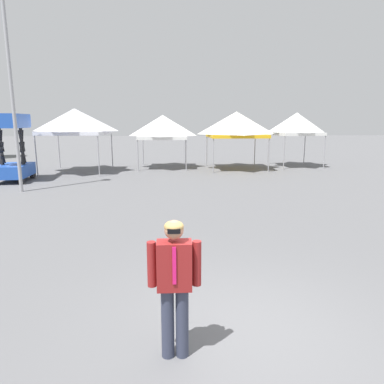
{
  "coord_description": "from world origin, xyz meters",
  "views": [
    {
      "loc": [
        -1.12,
        -4.33,
        2.91
      ],
      "look_at": [
        -0.52,
        3.57,
        1.3
      ],
      "focal_mm": 32.4,
      "sensor_mm": 36.0,
      "label": 1
    }
  ],
  "objects_px": {
    "scissor_lift": "(13,160)",
    "person_foreground": "(174,280)",
    "canopy_tent_far_right": "(297,124)",
    "canopy_tent_center": "(75,122)",
    "canopy_tent_far_left": "(163,127)",
    "light_pole_near_lift": "(9,64)",
    "canopy_tent_right_of_center": "(236,125)"
  },
  "relations": [
    {
      "from": "scissor_lift",
      "to": "person_foreground",
      "type": "distance_m",
      "value": 15.7
    },
    {
      "from": "canopy_tent_far_right",
      "to": "person_foreground",
      "type": "height_order",
      "value": "canopy_tent_far_right"
    },
    {
      "from": "scissor_lift",
      "to": "person_foreground",
      "type": "height_order",
      "value": "scissor_lift"
    },
    {
      "from": "canopy_tent_center",
      "to": "canopy_tent_far_left",
      "type": "height_order",
      "value": "canopy_tent_center"
    },
    {
      "from": "canopy_tent_center",
      "to": "light_pole_near_lift",
      "type": "xyz_separation_m",
      "value": [
        -0.97,
        -5.81,
        2.25
      ]
    },
    {
      "from": "scissor_lift",
      "to": "light_pole_near_lift",
      "type": "distance_m",
      "value": 5.13
    },
    {
      "from": "canopy_tent_center",
      "to": "scissor_lift",
      "type": "bearing_deg",
      "value": -127.35
    },
    {
      "from": "canopy_tent_far_left",
      "to": "scissor_lift",
      "type": "height_order",
      "value": "canopy_tent_far_left"
    },
    {
      "from": "canopy_tent_far_left",
      "to": "canopy_tent_far_right",
      "type": "relative_size",
      "value": 0.95
    },
    {
      "from": "canopy_tent_center",
      "to": "light_pole_near_lift",
      "type": "bearing_deg",
      "value": -99.47
    },
    {
      "from": "canopy_tent_far_left",
      "to": "scissor_lift",
      "type": "xyz_separation_m",
      "value": [
        -7.36,
        -4.71,
        -1.53
      ]
    },
    {
      "from": "canopy_tent_far_right",
      "to": "light_pole_near_lift",
      "type": "distance_m",
      "value": 16.64
    },
    {
      "from": "canopy_tent_far_right",
      "to": "canopy_tent_far_left",
      "type": "bearing_deg",
      "value": -179.79
    },
    {
      "from": "canopy_tent_right_of_center",
      "to": "canopy_tent_far_right",
      "type": "bearing_deg",
      "value": 12.9
    },
    {
      "from": "scissor_lift",
      "to": "person_foreground",
      "type": "xyz_separation_m",
      "value": [
        7.59,
        -13.74,
        -0.01
      ]
    },
    {
      "from": "canopy_tent_center",
      "to": "person_foreground",
      "type": "bearing_deg",
      "value": -72.72
    },
    {
      "from": "canopy_tent_far_left",
      "to": "person_foreground",
      "type": "relative_size",
      "value": 1.87
    },
    {
      "from": "canopy_tent_far_right",
      "to": "person_foreground",
      "type": "xyz_separation_m",
      "value": [
        -8.47,
        -18.48,
        -1.73
      ]
    },
    {
      "from": "canopy_tent_far_right",
      "to": "scissor_lift",
      "type": "bearing_deg",
      "value": -163.55
    },
    {
      "from": "canopy_tent_far_left",
      "to": "person_foreground",
      "type": "distance_m",
      "value": 18.52
    },
    {
      "from": "canopy_tent_far_left",
      "to": "canopy_tent_far_right",
      "type": "xyz_separation_m",
      "value": [
        8.69,
        0.03,
        0.19
      ]
    },
    {
      "from": "canopy_tent_center",
      "to": "person_foreground",
      "type": "xyz_separation_m",
      "value": [
        5.24,
        -16.83,
        -1.88
      ]
    },
    {
      "from": "canopy_tent_right_of_center",
      "to": "person_foreground",
      "type": "distance_m",
      "value": 18.13
    },
    {
      "from": "light_pole_near_lift",
      "to": "person_foreground",
      "type": "bearing_deg",
      "value": -60.62
    },
    {
      "from": "scissor_lift",
      "to": "light_pole_near_lift",
      "type": "xyz_separation_m",
      "value": [
        1.39,
        -2.73,
        4.12
      ]
    },
    {
      "from": "canopy_tent_far_left",
      "to": "canopy_tent_center",
      "type": "bearing_deg",
      "value": -162.04
    },
    {
      "from": "person_foreground",
      "to": "light_pole_near_lift",
      "type": "xyz_separation_m",
      "value": [
        -6.21,
        11.02,
        4.13
      ]
    },
    {
      "from": "person_foreground",
      "to": "light_pole_near_lift",
      "type": "height_order",
      "value": "light_pole_near_lift"
    },
    {
      "from": "canopy_tent_center",
      "to": "light_pole_near_lift",
      "type": "distance_m",
      "value": 6.3
    },
    {
      "from": "canopy_tent_center",
      "to": "scissor_lift",
      "type": "distance_m",
      "value": 4.31
    },
    {
      "from": "canopy_tent_far_right",
      "to": "person_foreground",
      "type": "distance_m",
      "value": 20.41
    },
    {
      "from": "canopy_tent_far_right",
      "to": "canopy_tent_right_of_center",
      "type": "bearing_deg",
      "value": -167.1
    }
  ]
}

